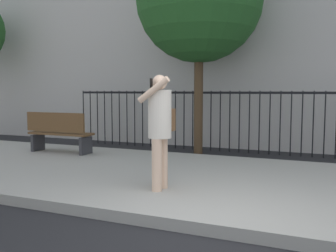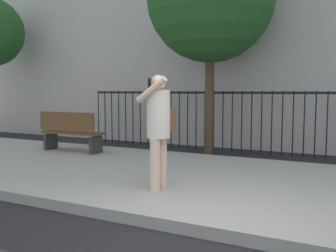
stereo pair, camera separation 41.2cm
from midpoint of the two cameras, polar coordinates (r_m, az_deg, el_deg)
ground_plane at (r=4.36m, az=4.55°, el=-16.29°), size 60.00×60.00×0.00m
sidewalk at (r=6.37m, az=11.10°, el=-8.72°), size 28.00×4.40×0.15m
iron_fence at (r=9.85m, az=15.86°, el=1.66°), size 12.03×0.04×1.60m
pedestrian_on_phone at (r=5.62m, az=-3.21°, el=0.38°), size 0.49×0.65×1.68m
street_bench at (r=9.39m, az=-17.08°, el=-0.80°), size 1.60×0.45×0.95m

